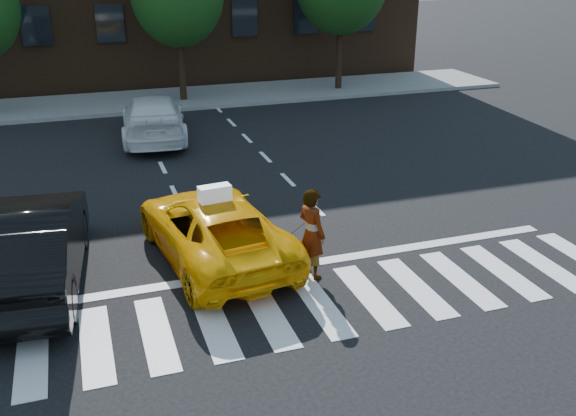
% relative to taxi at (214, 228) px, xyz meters
% --- Properties ---
extents(ground, '(120.00, 120.00, 0.00)m').
position_rel_taxi_xyz_m(ground, '(1.40, -2.50, -0.69)').
color(ground, black).
rests_on(ground, ground).
extents(crosswalk, '(13.00, 2.40, 0.01)m').
position_rel_taxi_xyz_m(crosswalk, '(1.40, -2.50, -0.68)').
color(crosswalk, silver).
rests_on(crosswalk, ground).
extents(stop_line, '(12.00, 0.30, 0.01)m').
position_rel_taxi_xyz_m(stop_line, '(1.40, -0.90, -0.68)').
color(stop_line, silver).
rests_on(stop_line, ground).
extents(sidewalk_far, '(30.00, 4.00, 0.15)m').
position_rel_taxi_xyz_m(sidewalk_far, '(1.40, 15.00, -0.61)').
color(sidewalk_far, slate).
rests_on(sidewalk_far, ground).
extents(taxi, '(2.86, 5.19, 1.38)m').
position_rel_taxi_xyz_m(taxi, '(0.00, 0.00, 0.00)').
color(taxi, '#F5A805').
rests_on(taxi, ground).
extents(black_sedan, '(2.30, 5.36, 1.72)m').
position_rel_taxi_xyz_m(black_sedan, '(-3.60, 0.00, 0.17)').
color(black_sedan, black).
rests_on(black_sedan, ground).
extents(white_suv, '(2.57, 5.26, 1.47)m').
position_rel_taxi_xyz_m(white_suv, '(0.00, 9.48, 0.05)').
color(white_suv, white).
rests_on(white_suv, ground).
extents(woman, '(0.66, 0.79, 1.86)m').
position_rel_taxi_xyz_m(woman, '(1.64, -1.40, 0.24)').
color(woman, '#999999').
rests_on(woman, ground).
extents(dog, '(0.51, 0.21, 0.29)m').
position_rel_taxi_xyz_m(dog, '(0.18, -1.40, -0.52)').
color(dog, brown).
rests_on(dog, ground).
extents(taxi_sign, '(0.68, 0.36, 0.32)m').
position_rel_taxi_xyz_m(taxi_sign, '(0.00, -0.20, 0.85)').
color(taxi_sign, white).
rests_on(taxi_sign, taxi).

